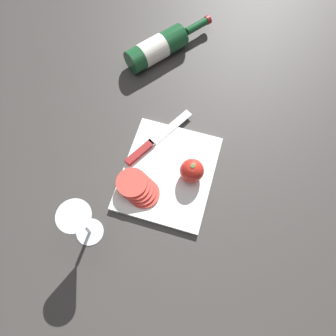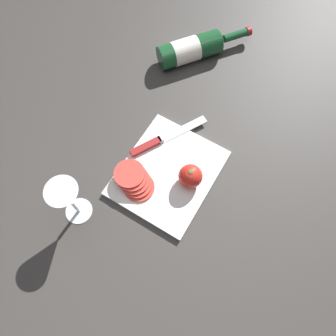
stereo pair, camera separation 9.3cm
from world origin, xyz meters
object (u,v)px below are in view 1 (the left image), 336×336
wine_glass (79,221)px  whole_tomato (192,171)px  wine_bottle (158,48)px  knife (147,146)px  tomato_slice_stack_near (138,188)px

wine_glass → whole_tomato: (-0.24, 0.22, -0.07)m
wine_bottle → wine_glass: 0.65m
wine_glass → knife: (-0.29, 0.07, -0.10)m
knife → wine_glass: bearing=-165.0°
wine_glass → whole_tomato: bearing=136.4°
wine_bottle → knife: size_ratio=1.27×
wine_bottle → whole_tomato: bearing=28.7°
wine_bottle → tomato_slice_stack_near: wine_bottle is taller
whole_tomato → knife: bearing=-108.7°
wine_glass → tomato_slice_stack_near: (-0.15, 0.09, -0.09)m
whole_tomato → tomato_slice_stack_near: size_ratio=0.55×
wine_bottle → wine_glass: (0.64, -0.00, 0.08)m
wine_glass → knife: 0.31m
knife → tomato_slice_stack_near: bearing=-143.2°
whole_tomato → tomato_slice_stack_near: (0.09, -0.13, -0.02)m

